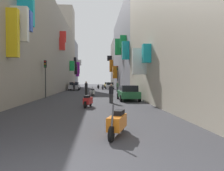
{
  "coord_description": "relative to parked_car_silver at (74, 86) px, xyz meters",
  "views": [
    {
      "loc": [
        0.81,
        -3.83,
        1.9
      ],
      "look_at": [
        2.52,
        20.04,
        1.3
      ],
      "focal_mm": 33.24,
      "sensor_mm": 36.0,
      "label": 1
    }
  ],
  "objects": [
    {
      "name": "ground_plane",
      "position": [
        3.62,
        -6.87,
        -0.8
      ],
      "size": [
        140.0,
        140.0,
        0.0
      ],
      "primitive_type": "plane",
      "color": "#38383D"
    },
    {
      "name": "building_left_mid_b",
      "position": [
        -4.38,
        -6.59,
        5.72
      ],
      "size": [
        6.99,
        31.19,
        13.03
      ],
      "color": "#9E9384",
      "rests_on": "ground"
    },
    {
      "name": "building_left_mid_c",
      "position": [
        -4.37,
        11.58,
        9.04
      ],
      "size": [
        6.69,
        5.16,
        19.7
      ],
      "color": "#9E9384",
      "rests_on": "ground"
    },
    {
      "name": "building_left_far",
      "position": [
        -4.37,
        18.64,
        5.52
      ],
      "size": [
        7.14,
        8.97,
        12.65
      ],
      "color": "gray",
      "rests_on": "ground"
    },
    {
      "name": "building_right_near",
      "position": [
        11.61,
        -25.69,
        6.65
      ],
      "size": [
        7.21,
        22.37,
        14.9
      ],
      "color": "#BCB29E",
      "rests_on": "ground"
    },
    {
      "name": "building_right_mid_a",
      "position": [
        11.61,
        -1.52,
        6.51
      ],
      "size": [
        7.11,
        25.99,
        14.62
      ],
      "color": "gray",
      "rests_on": "ground"
    },
    {
      "name": "building_right_mid_b",
      "position": [
        11.61,
        17.3,
        5.52
      ],
      "size": [
        7.32,
        11.64,
        12.65
      ],
      "color": "slate",
      "rests_on": "ground"
    },
    {
      "name": "parked_car_silver",
      "position": [
        0.0,
        0.0,
        0.0
      ],
      "size": [
        2.03,
        4.16,
        1.54
      ],
      "color": "#B7B7BC",
      "rests_on": "ground"
    },
    {
      "name": "parked_car_white",
      "position": [
        7.13,
        4.33,
        -0.04
      ],
      "size": [
        1.85,
        4.04,
        1.46
      ],
      "color": "white",
      "rests_on": "ground"
    },
    {
      "name": "parked_car_green",
      "position": [
        7.36,
        -21.2,
        -0.05
      ],
      "size": [
        1.85,
        4.14,
        1.43
      ],
      "color": "#236638",
      "rests_on": "ground"
    },
    {
      "name": "parked_car_yellow",
      "position": [
        7.22,
        13.33,
        -0.05
      ],
      "size": [
        1.97,
        4.48,
        1.4
      ],
      "color": "gold",
      "rests_on": "ground"
    },
    {
      "name": "scooter_red",
      "position": [
        3.77,
        -26.06,
        -0.34
      ],
      "size": [
        0.67,
        1.76,
        1.13
      ],
      "color": "red",
      "rests_on": "ground"
    },
    {
      "name": "scooter_silver",
      "position": [
        5.6,
        2.66,
        -0.34
      ],
      "size": [
        0.61,
        1.79,
        1.13
      ],
      "color": "#ADADB2",
      "rests_on": "ground"
    },
    {
      "name": "scooter_white",
      "position": [
        3.89,
        -15.27,
        -0.34
      ],
      "size": [
        0.54,
        1.96,
        1.13
      ],
      "color": "silver",
      "rests_on": "ground"
    },
    {
      "name": "scooter_orange",
      "position": [
        5.11,
        -33.66,
        -0.34
      ],
      "size": [
        0.81,
        1.89,
        1.13
      ],
      "color": "orange",
      "rests_on": "ground"
    },
    {
      "name": "scooter_black",
      "position": [
        4.68,
        5.53,
        -0.34
      ],
      "size": [
        0.51,
        1.98,
        1.13
      ],
      "color": "black",
      "rests_on": "ground"
    },
    {
      "name": "pedestrian_crossing",
      "position": [
        0.36,
        -3.84,
        0.01
      ],
      "size": [
        0.52,
        0.52,
        1.62
      ],
      "color": "#2D2D2D",
      "rests_on": "ground"
    },
    {
      "name": "pedestrian_near_left",
      "position": [
        5.59,
        -23.54,
        0.0
      ],
      "size": [
        0.49,
        0.49,
        1.62
      ],
      "color": "#373737",
      "rests_on": "ground"
    },
    {
      "name": "pedestrian_near_right",
      "position": [
        7.74,
        -7.13,
        0.04
      ],
      "size": [
        0.41,
        0.41,
        1.68
      ],
      "color": "#3D3D3D",
      "rests_on": "ground"
    },
    {
      "name": "pedestrian_mid_street",
      "position": [
        3.0,
        -13.62,
        0.08
      ],
      "size": [
        0.53,
        0.53,
        1.76
      ],
      "color": "#262626",
      "rests_on": "ground"
    },
    {
      "name": "traffic_light_near_corner",
      "position": [
        8.26,
        -1.65,
        2.32
      ],
      "size": [
        0.26,
        0.34,
        4.62
      ],
      "color": "#2D2D2D",
      "rests_on": "ground"
    },
    {
      "name": "traffic_light_far_corner",
      "position": [
        -1.01,
        -18.46,
        1.94
      ],
      "size": [
        0.26,
        0.34,
        3.99
      ],
      "color": "#2D2D2D",
      "rests_on": "ground"
    }
  ]
}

